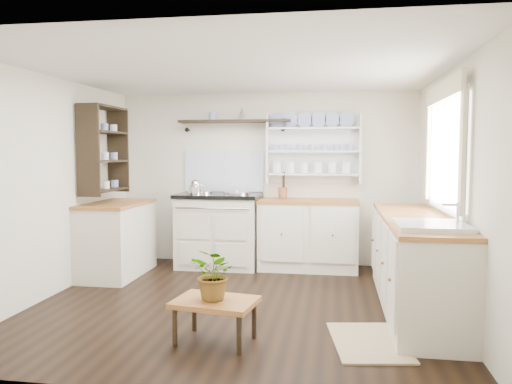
% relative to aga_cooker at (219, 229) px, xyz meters
% --- Properties ---
extents(floor, '(4.00, 3.80, 0.01)m').
position_rel_aga_cooker_xyz_m(floor, '(0.57, -1.57, -0.49)').
color(floor, black).
rests_on(floor, ground).
extents(wall_back, '(4.00, 0.02, 2.30)m').
position_rel_aga_cooker_xyz_m(wall_back, '(0.57, 0.33, 0.66)').
color(wall_back, silver).
rests_on(wall_back, ground).
extents(wall_right, '(0.02, 3.80, 2.30)m').
position_rel_aga_cooker_xyz_m(wall_right, '(2.57, -1.57, 0.66)').
color(wall_right, silver).
rests_on(wall_right, ground).
extents(wall_left, '(0.02, 3.80, 2.30)m').
position_rel_aga_cooker_xyz_m(wall_left, '(-1.43, -1.57, 0.66)').
color(wall_left, silver).
rests_on(wall_left, ground).
extents(ceiling, '(4.00, 3.80, 0.01)m').
position_rel_aga_cooker_xyz_m(ceiling, '(0.57, -1.57, 1.81)').
color(ceiling, white).
rests_on(ceiling, wall_back).
extents(window, '(0.08, 1.55, 1.22)m').
position_rel_aga_cooker_xyz_m(window, '(2.52, -1.42, 1.07)').
color(window, white).
rests_on(window, wall_right).
extents(aga_cooker, '(1.08, 0.75, 1.00)m').
position_rel_aga_cooker_xyz_m(aga_cooker, '(0.00, 0.00, 0.00)').
color(aga_cooker, beige).
rests_on(aga_cooker, floor).
extents(back_cabinets, '(1.27, 0.63, 0.90)m').
position_rel_aga_cooker_xyz_m(back_cabinets, '(1.17, 0.03, -0.03)').
color(back_cabinets, silver).
rests_on(back_cabinets, floor).
extents(right_cabinets, '(0.62, 2.43, 0.90)m').
position_rel_aga_cooker_xyz_m(right_cabinets, '(2.27, -1.47, -0.03)').
color(right_cabinets, silver).
rests_on(right_cabinets, floor).
extents(belfast_sink, '(0.55, 0.60, 0.45)m').
position_rel_aga_cooker_xyz_m(belfast_sink, '(2.27, -2.22, 0.31)').
color(belfast_sink, white).
rests_on(belfast_sink, right_cabinets).
extents(left_cabinets, '(0.62, 1.13, 0.90)m').
position_rel_aga_cooker_xyz_m(left_cabinets, '(-1.13, -0.67, -0.03)').
color(left_cabinets, silver).
rests_on(left_cabinets, floor).
extents(plate_rack, '(1.20, 0.22, 0.90)m').
position_rel_aga_cooker_xyz_m(plate_rack, '(1.22, 0.29, 1.06)').
color(plate_rack, white).
rests_on(plate_rack, wall_back).
extents(high_shelf, '(1.50, 0.29, 0.16)m').
position_rel_aga_cooker_xyz_m(high_shelf, '(0.17, 0.21, 1.42)').
color(high_shelf, black).
rests_on(high_shelf, wall_back).
extents(left_shelving, '(0.28, 0.80, 1.05)m').
position_rel_aga_cooker_xyz_m(left_shelving, '(-1.27, -0.67, 1.06)').
color(left_shelving, black).
rests_on(left_shelving, wall_left).
extents(kettle, '(0.18, 0.18, 0.22)m').
position_rel_aga_cooker_xyz_m(kettle, '(-0.28, -0.12, 0.55)').
color(kettle, silver).
rests_on(kettle, aga_cooker).
extents(utensil_crock, '(0.12, 0.12, 0.14)m').
position_rel_aga_cooker_xyz_m(utensil_crock, '(0.83, 0.11, 0.49)').
color(utensil_crock, brown).
rests_on(utensil_crock, back_cabinets).
extents(center_table, '(0.70, 0.55, 0.34)m').
position_rel_aga_cooker_xyz_m(center_table, '(0.58, -2.60, -0.19)').
color(center_table, brown).
rests_on(center_table, floor).
extents(potted_plant, '(0.48, 0.46, 0.41)m').
position_rel_aga_cooker_xyz_m(potted_plant, '(0.58, -2.60, 0.06)').
color(potted_plant, '#3F7233').
rests_on(potted_plant, center_table).
extents(floor_rug, '(0.67, 0.92, 0.02)m').
position_rel_aga_cooker_xyz_m(floor_rug, '(1.78, -2.43, -0.48)').
color(floor_rug, '#8B7050').
rests_on(floor_rug, floor).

